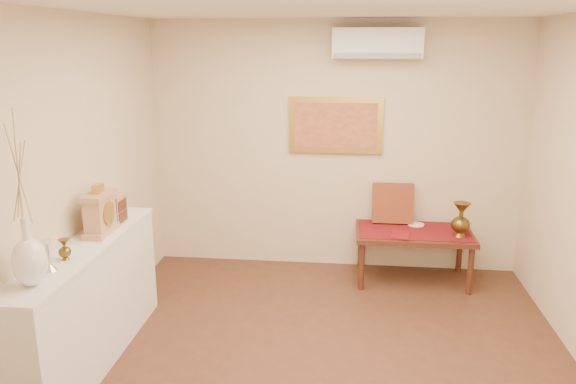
# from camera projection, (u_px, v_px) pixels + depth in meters

# --- Properties ---
(floor) EXTENTS (4.50, 4.50, 0.00)m
(floor) POSITION_uv_depth(u_px,v_px,m) (323.00, 375.00, 4.29)
(floor) COLOR #573322
(floor) RESTS_ON ground
(ceiling) EXTENTS (4.50, 4.50, 0.00)m
(ceiling) POSITION_uv_depth(u_px,v_px,m) (330.00, 4.00, 3.58)
(ceiling) COLOR white
(ceiling) RESTS_ON ground
(wall_back) EXTENTS (4.00, 0.02, 2.70)m
(wall_back) POSITION_uv_depth(u_px,v_px,m) (335.00, 148.00, 6.10)
(wall_back) COLOR beige
(wall_back) RESTS_ON ground
(wall_left) EXTENTS (0.02, 4.50, 2.70)m
(wall_left) POSITION_uv_depth(u_px,v_px,m) (56.00, 198.00, 4.15)
(wall_left) COLOR beige
(wall_left) RESTS_ON ground
(white_vase) EXTENTS (0.21, 0.21, 1.13)m
(white_vase) POSITION_uv_depth(u_px,v_px,m) (22.00, 199.00, 3.40)
(white_vase) COLOR white
(white_vase) RESTS_ON display_ledge
(candlestick) EXTENTS (0.10, 0.10, 0.22)m
(candlestick) POSITION_uv_depth(u_px,v_px,m) (48.00, 255.00, 3.74)
(candlestick) COLOR silver
(candlestick) RESTS_ON display_ledge
(brass_urn_small) EXTENTS (0.09, 0.09, 0.20)m
(brass_urn_small) POSITION_uv_depth(u_px,v_px,m) (64.00, 246.00, 3.93)
(brass_urn_small) COLOR brown
(brass_urn_small) RESTS_ON display_ledge
(table_cloth) EXTENTS (1.14, 0.59, 0.01)m
(table_cloth) POSITION_uv_depth(u_px,v_px,m) (414.00, 231.00, 5.86)
(table_cloth) COLOR maroon
(table_cloth) RESTS_ON low_table
(brass_urn_tall) EXTENTS (0.19, 0.19, 0.43)m
(brass_urn_tall) POSITION_uv_depth(u_px,v_px,m) (461.00, 216.00, 5.63)
(brass_urn_tall) COLOR brown
(brass_urn_tall) RESTS_ON table_cloth
(plate) EXTENTS (0.18, 0.18, 0.01)m
(plate) POSITION_uv_depth(u_px,v_px,m) (416.00, 225.00, 6.03)
(plate) COLOR white
(plate) RESTS_ON table_cloth
(menu) EXTENTS (0.21, 0.27, 0.01)m
(menu) POSITION_uv_depth(u_px,v_px,m) (401.00, 235.00, 5.70)
(menu) COLOR maroon
(menu) RESTS_ON table_cloth
(cushion) EXTENTS (0.43, 0.19, 0.45)m
(cushion) POSITION_uv_depth(u_px,v_px,m) (393.00, 203.00, 6.07)
(cushion) COLOR #5F1313
(cushion) RESTS_ON table_cloth
(display_ledge) EXTENTS (0.37, 2.02, 0.98)m
(display_ledge) POSITION_uv_depth(u_px,v_px,m) (89.00, 305.00, 4.35)
(display_ledge) COLOR white
(display_ledge) RESTS_ON floor
(mantel_clock) EXTENTS (0.17, 0.36, 0.41)m
(mantel_clock) POSITION_uv_depth(u_px,v_px,m) (100.00, 213.00, 4.44)
(mantel_clock) COLOR tan
(mantel_clock) RESTS_ON display_ledge
(wooden_chest) EXTENTS (0.16, 0.21, 0.24)m
(wooden_chest) POSITION_uv_depth(u_px,v_px,m) (114.00, 209.00, 4.73)
(wooden_chest) COLOR tan
(wooden_chest) RESTS_ON display_ledge
(low_table) EXTENTS (1.20, 0.70, 0.55)m
(low_table) POSITION_uv_depth(u_px,v_px,m) (414.00, 237.00, 5.88)
(low_table) COLOR #4D2317
(low_table) RESTS_ON floor
(painting) EXTENTS (1.00, 0.06, 0.60)m
(painting) POSITION_uv_depth(u_px,v_px,m) (336.00, 125.00, 6.00)
(painting) COLOR gold
(painting) RESTS_ON wall_back
(ac_unit) EXTENTS (0.90, 0.25, 0.30)m
(ac_unit) POSITION_uv_depth(u_px,v_px,m) (377.00, 43.00, 5.64)
(ac_unit) COLOR white
(ac_unit) RESTS_ON wall_back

